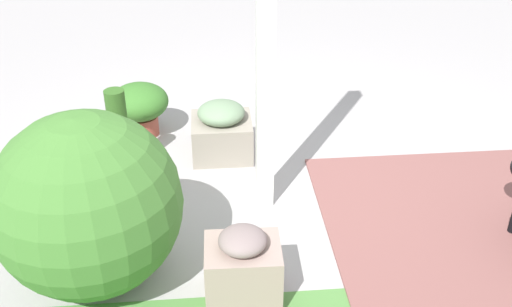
% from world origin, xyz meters
% --- Properties ---
extents(ground_plane, '(12.00, 12.00, 0.00)m').
position_xyz_m(ground_plane, '(0.00, 0.00, 0.00)').
color(ground_plane, '#ACA8A9').
extents(brick_path, '(1.80, 2.40, 0.02)m').
position_xyz_m(brick_path, '(-1.01, 0.79, 0.01)').
color(brick_path, '#86524E').
rests_on(brick_path, ground).
extents(porch_pillar, '(0.11, 0.11, 2.31)m').
position_xyz_m(porch_pillar, '(0.26, 0.10, 1.15)').
color(porch_pillar, white).
rests_on(porch_pillar, ground).
extents(stone_planter_nearest, '(0.46, 0.43, 0.45)m').
position_xyz_m(stone_planter_nearest, '(0.53, -0.57, 0.21)').
color(stone_planter_nearest, gray).
rests_on(stone_planter_nearest, ground).
extents(stone_planter_far, '(0.42, 0.34, 0.45)m').
position_xyz_m(stone_planter_far, '(0.47, 1.00, 0.21)').
color(stone_planter_far, '#A2897F').
rests_on(stone_planter_far, ground).
extents(round_shrub, '(1.04, 1.04, 1.04)m').
position_xyz_m(round_shrub, '(1.29, 0.78, 0.52)').
color(round_shrub, '#457C33').
rests_on(round_shrub, ground).
extents(terracotta_pot_tall, '(0.26, 0.26, 0.66)m').
position_xyz_m(terracotta_pot_tall, '(1.27, -0.39, 0.24)').
color(terracotta_pot_tall, '#A85941').
rests_on(terracotta_pot_tall, ground).
extents(terracotta_pot_broad, '(0.48, 0.48, 0.44)m').
position_xyz_m(terracotta_pot_broad, '(1.18, -0.97, 0.26)').
color(terracotta_pot_broad, '#AB5040').
rests_on(terracotta_pot_broad, ground).
extents(terracotta_pot_spiky, '(0.25, 0.25, 0.54)m').
position_xyz_m(terracotta_pot_spiky, '(1.73, 0.01, 0.26)').
color(terracotta_pot_spiky, '#B86E44').
rests_on(terracotta_pot_spiky, ground).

